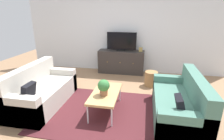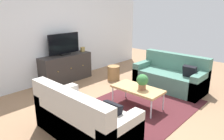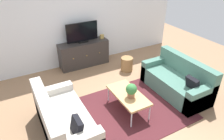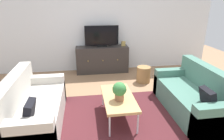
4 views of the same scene
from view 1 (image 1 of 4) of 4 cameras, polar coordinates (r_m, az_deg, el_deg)
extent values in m
plane|color=#997251|center=(3.75, -1.76, -12.36)|extent=(10.00, 10.00, 0.00)
cube|color=white|center=(5.75, 3.88, 12.90)|extent=(6.40, 0.12, 2.70)
cube|color=#4C1E23|center=(3.62, -2.30, -13.48)|extent=(2.50, 1.90, 0.01)
cube|color=beige|center=(4.05, -21.25, -7.70)|extent=(0.80, 1.69, 0.44)
cube|color=beige|center=(4.14, -25.14, -4.54)|extent=(0.20, 1.69, 0.85)
cube|color=beige|center=(4.62, -16.51, -2.94)|extent=(0.80, 0.18, 0.58)
cube|color=beige|center=(3.49, -27.93, -11.81)|extent=(0.80, 0.18, 0.58)
cube|color=black|center=(3.51, -25.57, -6.35)|extent=(0.16, 0.30, 0.31)
cube|color=#4C7A6B|center=(3.54, 20.15, -11.61)|extent=(0.80, 1.69, 0.44)
cube|color=#4C7A6B|center=(3.51, 25.44, -8.75)|extent=(0.20, 1.69, 0.85)
cube|color=#4C7A6B|center=(4.17, 18.82, -5.58)|extent=(0.80, 0.18, 0.58)
cube|color=#4C7A6B|center=(2.88, 22.51, -17.89)|extent=(0.80, 0.18, 0.58)
cube|color=black|center=(2.92, 21.35, -10.85)|extent=(0.17, 0.30, 0.32)
cube|color=tan|center=(3.46, -2.13, -7.63)|extent=(0.51, 1.03, 0.04)
cylinder|color=silver|center=(3.23, -7.94, -14.30)|extent=(0.03, 0.03, 0.38)
cylinder|color=silver|center=(3.13, -0.12, -15.27)|extent=(0.03, 0.03, 0.38)
cylinder|color=silver|center=(4.02, -3.58, -7.08)|extent=(0.03, 0.03, 0.38)
cylinder|color=silver|center=(3.94, 2.60, -7.62)|extent=(0.03, 0.03, 0.38)
cylinder|color=#936042|center=(3.33, -2.63, -7.30)|extent=(0.15, 0.15, 0.11)
sphere|color=#387A3D|center=(3.27, -2.67, -5.08)|extent=(0.23, 0.23, 0.23)
cube|color=#332D2B|center=(5.67, 2.99, 2.69)|extent=(1.45, 0.44, 0.73)
sphere|color=#B79338|center=(5.51, -1.53, 2.63)|extent=(0.03, 0.03, 0.03)
sphere|color=#B79338|center=(5.44, 2.65, 2.40)|extent=(0.03, 0.03, 0.03)
sphere|color=#B79338|center=(5.40, 6.91, 2.15)|extent=(0.03, 0.03, 0.03)
cube|color=black|center=(5.59, 3.09, 6.56)|extent=(0.28, 0.16, 0.04)
cube|color=black|center=(5.54, 3.14, 9.47)|extent=(0.92, 0.04, 0.54)
cube|color=tan|center=(5.52, 9.33, 6.64)|extent=(0.11, 0.07, 0.13)
cylinder|color=#9E7547|center=(4.83, 12.61, -2.80)|extent=(0.34, 0.34, 0.40)
camera|label=2|loc=(4.03, -70.09, 7.48)|focal=33.86mm
camera|label=3|loc=(2.90, -84.66, 24.63)|focal=33.21mm
camera|label=4|loc=(1.27, -74.56, 6.91)|focal=31.18mm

